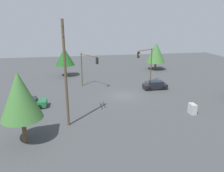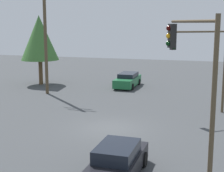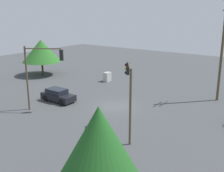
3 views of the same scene
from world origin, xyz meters
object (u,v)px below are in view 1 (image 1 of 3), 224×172
(traffic_signal_main, at_px, (146,60))
(sedan_dark, at_px, (155,85))
(electrical_cabinet, at_px, (192,109))
(traffic_signal_cross, at_px, (88,65))
(sedan_green, at_px, (28,103))

(traffic_signal_main, bearing_deg, sedan_dark, 73.45)
(electrical_cabinet, bearing_deg, traffic_signal_main, 7.09)
(traffic_signal_cross, xyz_separation_m, electrical_cabinet, (-13.28, -12.00, -3.45))
(traffic_signal_cross, height_order, electrical_cabinet, traffic_signal_cross)
(traffic_signal_main, distance_m, traffic_signal_cross, 10.35)
(traffic_signal_main, xyz_separation_m, electrical_cabinet, (-13.34, -1.66, -3.82))
(sedan_dark, distance_m, traffic_signal_main, 4.81)
(sedan_green, distance_m, traffic_signal_main, 20.81)
(sedan_dark, height_order, electrical_cabinet, sedan_dark)
(sedan_dark, xyz_separation_m, electrical_cabinet, (-10.49, -0.87, -0.02))
(electrical_cabinet, bearing_deg, traffic_signal_cross, 42.12)
(sedan_dark, distance_m, traffic_signal_cross, 11.98)
(traffic_signal_cross, bearing_deg, sedan_green, -84.55)
(sedan_dark, bearing_deg, electrical_cabinet, -175.26)
(electrical_cabinet, bearing_deg, sedan_green, 74.48)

